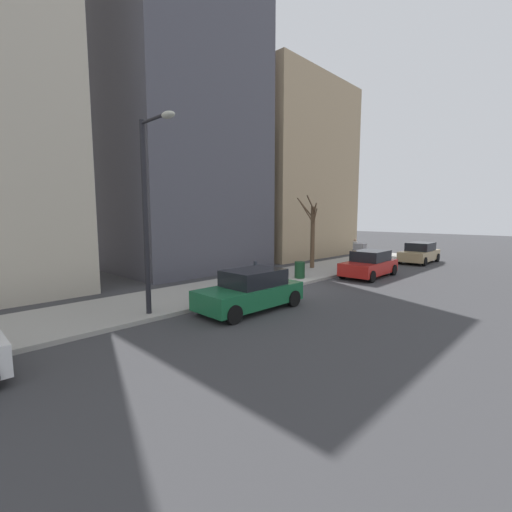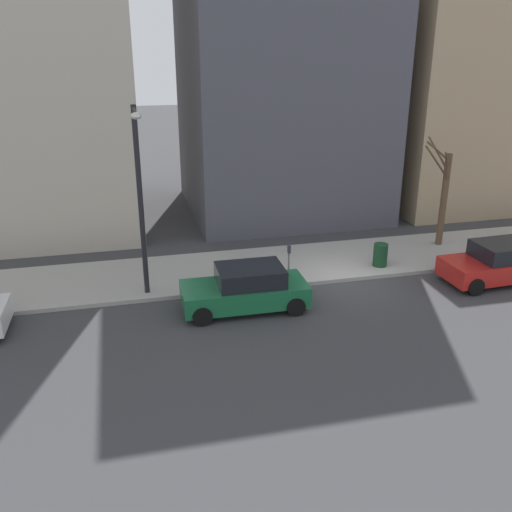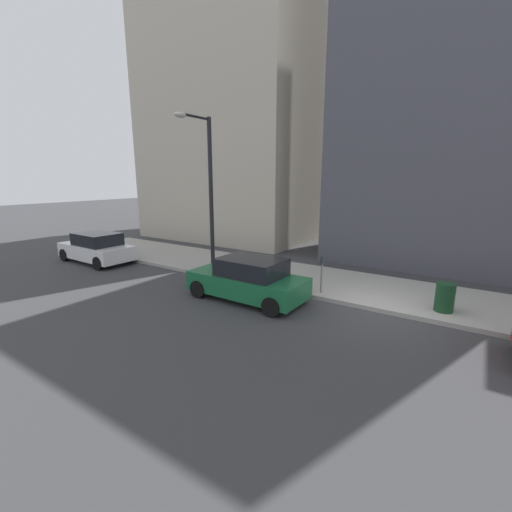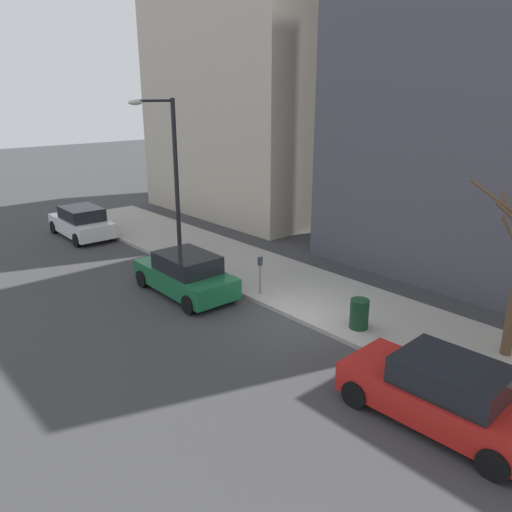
{
  "view_description": "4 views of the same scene",
  "coord_description": "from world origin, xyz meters",
  "px_view_note": "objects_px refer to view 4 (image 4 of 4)",
  "views": [
    {
      "loc": [
        -10.24,
        12.99,
        3.54
      ],
      "look_at": [
        1.2,
        1.26,
        1.6
      ],
      "focal_mm": 24.0,
      "sensor_mm": 36.0,
      "label": 1
    },
    {
      "loc": [
        -18.3,
        7.88,
        8.7
      ],
      "look_at": [
        1.36,
        3.09,
        0.83
      ],
      "focal_mm": 40.0,
      "sensor_mm": 36.0,
      "label": 2
    },
    {
      "loc": [
        -10.75,
        -2.51,
        4.23
      ],
      "look_at": [
        0.09,
        4.66,
        1.25
      ],
      "focal_mm": 24.0,
      "sensor_mm": 36.0,
      "label": 3
    },
    {
      "loc": [
        -10.31,
        -9.97,
        6.84
      ],
      "look_at": [
        0.78,
        2.65,
        1.32
      ],
      "focal_mm": 35.0,
      "sensor_mm": 36.0,
      "label": 4
    }
  ],
  "objects_px": {
    "parking_meter": "(260,271)",
    "trash_bin": "(359,314)",
    "parked_car_red": "(442,393)",
    "parked_car_white": "(82,222)",
    "parked_car_green": "(185,274)",
    "streetlamp": "(170,167)"
  },
  "relations": [
    {
      "from": "parked_car_red",
      "to": "parked_car_white",
      "type": "bearing_deg",
      "value": 87.12
    },
    {
      "from": "parked_car_red",
      "to": "parking_meter",
      "type": "height_order",
      "value": "parked_car_red"
    },
    {
      "from": "parked_car_red",
      "to": "streetlamp",
      "type": "distance_m",
      "value": 13.45
    },
    {
      "from": "streetlamp",
      "to": "parked_car_red",
      "type": "bearing_deg",
      "value": -96.71
    },
    {
      "from": "parked_car_white",
      "to": "parking_meter",
      "type": "xyz_separation_m",
      "value": [
        1.46,
        -11.63,
        0.24
      ]
    },
    {
      "from": "streetlamp",
      "to": "trash_bin",
      "type": "xyz_separation_m",
      "value": [
        0.62,
        -9.13,
        -3.42
      ]
    },
    {
      "from": "parked_car_red",
      "to": "parked_car_green",
      "type": "distance_m",
      "value": 9.76
    },
    {
      "from": "parking_meter",
      "to": "trash_bin",
      "type": "height_order",
      "value": "parking_meter"
    },
    {
      "from": "parked_car_red",
      "to": "trash_bin",
      "type": "height_order",
      "value": "parked_car_red"
    },
    {
      "from": "trash_bin",
      "to": "streetlamp",
      "type": "bearing_deg",
      "value": 93.87
    },
    {
      "from": "parked_car_white",
      "to": "streetlamp",
      "type": "distance_m",
      "value": 7.32
    },
    {
      "from": "parked_car_green",
      "to": "trash_bin",
      "type": "distance_m",
      "value": 6.32
    },
    {
      "from": "parked_car_red",
      "to": "parking_meter",
      "type": "xyz_separation_m",
      "value": [
        1.69,
        7.74,
        0.24
      ]
    },
    {
      "from": "parked_car_green",
      "to": "parked_car_white",
      "type": "height_order",
      "value": "same"
    },
    {
      "from": "parked_car_green",
      "to": "trash_bin",
      "type": "height_order",
      "value": "parked_car_green"
    },
    {
      "from": "parked_car_white",
      "to": "parking_meter",
      "type": "relative_size",
      "value": 3.14
    },
    {
      "from": "streetlamp",
      "to": "parking_meter",
      "type": "bearing_deg",
      "value": -88.16
    },
    {
      "from": "parked_car_green",
      "to": "streetlamp",
      "type": "relative_size",
      "value": 0.65
    },
    {
      "from": "parked_car_white",
      "to": "trash_bin",
      "type": "bearing_deg",
      "value": -81.77
    },
    {
      "from": "parked_car_green",
      "to": "streetlamp",
      "type": "distance_m",
      "value": 4.84
    },
    {
      "from": "parked_car_red",
      "to": "trash_bin",
      "type": "relative_size",
      "value": 4.74
    },
    {
      "from": "parking_meter",
      "to": "parked_car_white",
      "type": "bearing_deg",
      "value": 97.14
    }
  ]
}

